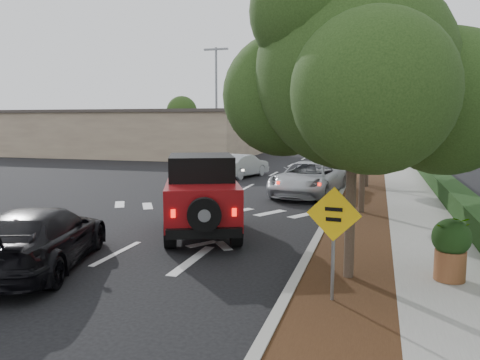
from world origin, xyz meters
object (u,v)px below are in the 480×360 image
at_px(silver_suv_ahead, 308,179).
at_px(black_suv_oncoming, 39,238).
at_px(red_jeep, 202,194).
at_px(speed_hump_sign, 334,229).

distance_m(silver_suv_ahead, black_suv_oncoming, 12.63).
bearing_deg(red_jeep, speed_hump_sign, -69.61).
relative_size(red_jeep, silver_suv_ahead, 0.88).
relative_size(silver_suv_ahead, speed_hump_sign, 2.60).
xyz_separation_m(black_suv_oncoming, speed_hump_sign, (6.40, -0.36, 0.72)).
bearing_deg(silver_suv_ahead, speed_hump_sign, -72.02).
bearing_deg(red_jeep, silver_suv_ahead, 53.26).
xyz_separation_m(red_jeep, black_suv_oncoming, (-2.23, -4.11, -0.46)).
distance_m(red_jeep, silver_suv_ahead, 8.06).
xyz_separation_m(silver_suv_ahead, speed_hump_sign, (2.20, -12.27, 0.67)).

